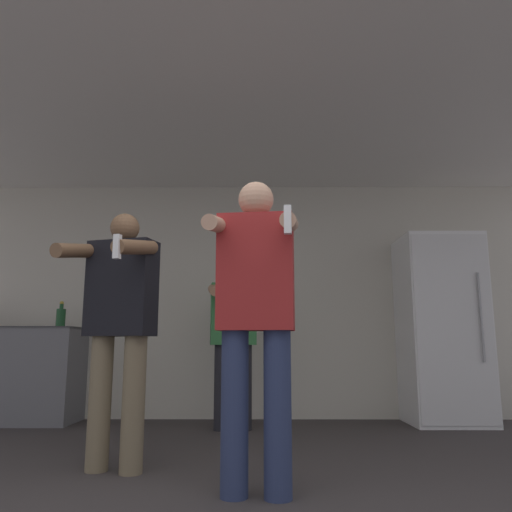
{
  "coord_description": "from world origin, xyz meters",
  "views": [
    {
      "loc": [
        0.24,
        -2.09,
        0.76
      ],
      "look_at": [
        0.23,
        0.6,
        1.24
      ],
      "focal_mm": 35.0,
      "sensor_mm": 36.0,
      "label": 1
    }
  ],
  "objects": [
    {
      "name": "wall_back",
      "position": [
        0.0,
        3.4,
        1.27
      ],
      "size": [
        7.0,
        0.06,
        2.55
      ],
      "color": "beige",
      "rests_on": "ground_plane"
    },
    {
      "name": "ceiling_slab",
      "position": [
        0.0,
        1.69,
        2.57
      ],
      "size": [
        7.0,
        3.89,
        0.05
      ],
      "color": "silver",
      "rests_on": "wall_back"
    },
    {
      "name": "refrigerator",
      "position": [
        2.1,
        3.03,
        0.94
      ],
      "size": [
        0.77,
        0.72,
        1.88
      ],
      "color": "white",
      "rests_on": "ground_plane"
    },
    {
      "name": "counter",
      "position": [
        -2.2,
        3.08,
        0.48
      ],
      "size": [
        1.24,
        0.62,
        0.95
      ],
      "color": "slate",
      "rests_on": "ground_plane"
    },
    {
      "name": "bottle_red_label",
      "position": [
        -1.8,
        3.07,
        1.06
      ],
      "size": [
        0.09,
        0.09,
        0.27
      ],
      "color": "#194723",
      "rests_on": "counter"
    },
    {
      "name": "person_woman_foreground",
      "position": [
        0.23,
        0.59,
        0.94
      ],
      "size": [
        0.51,
        0.49,
        1.67
      ],
      "color": "navy",
      "rests_on": "ground_plane"
    },
    {
      "name": "person_man_side",
      "position": [
        -0.65,
        1.1,
        0.94
      ],
      "size": [
        0.59,
        0.63,
        1.62
      ],
      "color": "#75664C",
      "rests_on": "ground_plane"
    },
    {
      "name": "person_spectator_back",
      "position": [
        0.01,
        2.67,
        0.95
      ],
      "size": [
        0.54,
        0.5,
        1.56
      ],
      "color": "black",
      "rests_on": "ground_plane"
    }
  ]
}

